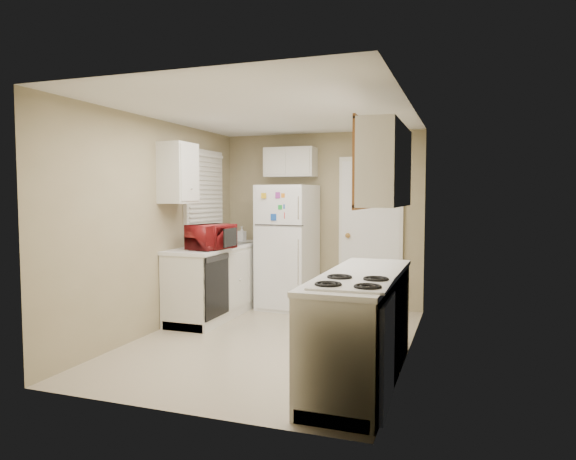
% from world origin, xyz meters
% --- Properties ---
extents(floor, '(3.80, 3.80, 0.00)m').
position_xyz_m(floor, '(0.00, 0.00, 0.00)').
color(floor, beige).
rests_on(floor, ground).
extents(ceiling, '(3.80, 3.80, 0.00)m').
position_xyz_m(ceiling, '(0.00, 0.00, 2.40)').
color(ceiling, white).
rests_on(ceiling, floor).
extents(wall_left, '(3.80, 3.80, 0.00)m').
position_xyz_m(wall_left, '(-1.40, 0.00, 1.20)').
color(wall_left, tan).
rests_on(wall_left, floor).
extents(wall_right, '(3.80, 3.80, 0.00)m').
position_xyz_m(wall_right, '(1.40, 0.00, 1.20)').
color(wall_right, tan).
rests_on(wall_right, floor).
extents(wall_back, '(2.80, 2.80, 0.00)m').
position_xyz_m(wall_back, '(0.00, 1.90, 1.20)').
color(wall_back, tan).
rests_on(wall_back, floor).
extents(wall_front, '(2.80, 2.80, 0.00)m').
position_xyz_m(wall_front, '(0.00, -1.90, 1.20)').
color(wall_front, tan).
rests_on(wall_front, floor).
extents(left_counter, '(0.60, 1.80, 0.90)m').
position_xyz_m(left_counter, '(-1.10, 0.90, 0.45)').
color(left_counter, silver).
rests_on(left_counter, floor).
extents(dishwasher, '(0.03, 0.58, 0.72)m').
position_xyz_m(dishwasher, '(-0.81, 0.30, 0.49)').
color(dishwasher, black).
rests_on(dishwasher, floor).
extents(sink, '(0.54, 0.74, 0.16)m').
position_xyz_m(sink, '(-1.10, 1.05, 0.86)').
color(sink, gray).
rests_on(sink, left_counter).
extents(microwave, '(0.59, 0.42, 0.36)m').
position_xyz_m(microwave, '(-0.96, 0.46, 1.05)').
color(microwave, maroon).
rests_on(microwave, left_counter).
extents(soap_bottle, '(0.11, 0.11, 0.21)m').
position_xyz_m(soap_bottle, '(-1.09, 1.62, 1.00)').
color(soap_bottle, white).
rests_on(soap_bottle, left_counter).
extents(window_blinds, '(0.10, 0.98, 1.08)m').
position_xyz_m(window_blinds, '(-1.36, 1.05, 1.60)').
color(window_blinds, silver).
rests_on(window_blinds, wall_left).
extents(upper_cabinet_left, '(0.30, 0.45, 0.70)m').
position_xyz_m(upper_cabinet_left, '(-1.25, 0.22, 1.80)').
color(upper_cabinet_left, silver).
rests_on(upper_cabinet_left, wall_left).
extents(refrigerator, '(0.75, 0.73, 1.68)m').
position_xyz_m(refrigerator, '(-0.38, 1.56, 0.84)').
color(refrigerator, white).
rests_on(refrigerator, floor).
extents(cabinet_over_fridge, '(0.70, 0.30, 0.40)m').
position_xyz_m(cabinet_over_fridge, '(-0.40, 1.75, 2.00)').
color(cabinet_over_fridge, silver).
rests_on(cabinet_over_fridge, wall_back).
extents(interior_door, '(0.86, 0.06, 2.08)m').
position_xyz_m(interior_door, '(0.70, 1.86, 1.02)').
color(interior_door, white).
rests_on(interior_door, floor).
extents(right_counter, '(0.60, 2.00, 0.90)m').
position_xyz_m(right_counter, '(1.10, -0.80, 0.45)').
color(right_counter, silver).
rests_on(right_counter, floor).
extents(stove, '(0.56, 0.69, 0.82)m').
position_xyz_m(stove, '(1.15, -1.35, 0.41)').
color(stove, white).
rests_on(stove, floor).
extents(upper_cabinet_right, '(0.30, 1.20, 0.70)m').
position_xyz_m(upper_cabinet_right, '(1.25, -0.50, 1.80)').
color(upper_cabinet_right, silver).
rests_on(upper_cabinet_right, wall_right).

